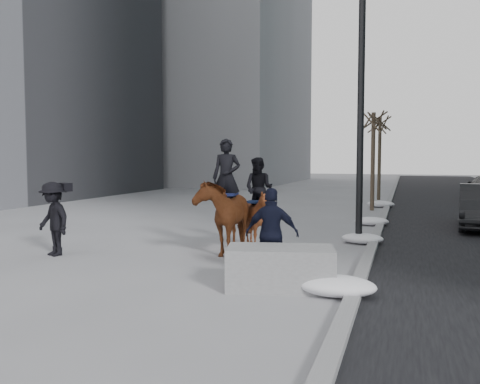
% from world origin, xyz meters
% --- Properties ---
extents(ground, '(120.00, 120.00, 0.00)m').
position_xyz_m(ground, '(0.00, 0.00, 0.00)').
color(ground, gray).
rests_on(ground, ground).
extents(curb, '(0.25, 90.00, 0.12)m').
position_xyz_m(curb, '(3.00, 10.00, 0.06)').
color(curb, gray).
rests_on(curb, ground).
extents(planter, '(2.05, 1.35, 0.75)m').
position_xyz_m(planter, '(1.70, -1.68, 0.38)').
color(planter, gray).
rests_on(planter, ground).
extents(tree_near, '(1.20, 1.20, 4.72)m').
position_xyz_m(tree_near, '(2.40, 12.44, 2.36)').
color(tree_near, '#3D2D24').
rests_on(tree_near, ground).
extents(tree_far, '(1.20, 1.20, 4.98)m').
position_xyz_m(tree_far, '(2.40, 18.10, 2.49)').
color(tree_far, '#372A20').
rests_on(tree_far, ground).
extents(mounted_left, '(1.15, 2.23, 2.79)m').
position_xyz_m(mounted_left, '(-0.39, 1.19, 1.04)').
color(mounted_left, '#4E240F').
rests_on(mounted_left, ground).
extents(mounted_right, '(1.43, 1.55, 2.33)m').
position_xyz_m(mounted_right, '(0.21, 1.98, 0.93)').
color(mounted_right, '#46220E').
rests_on(mounted_right, ground).
extents(feeder, '(1.06, 0.89, 1.75)m').
position_xyz_m(feeder, '(1.37, -1.02, 0.88)').
color(feeder, black).
rests_on(feeder, ground).
extents(camera_crew, '(1.30, 1.05, 1.75)m').
position_xyz_m(camera_crew, '(-4.14, -0.38, 0.89)').
color(camera_crew, black).
rests_on(camera_crew, ground).
extents(lamppost, '(0.25, 1.64, 9.09)m').
position_xyz_m(lamppost, '(2.60, 3.70, 4.99)').
color(lamppost, black).
rests_on(lamppost, ground).
extents(snow_piles, '(1.35, 16.49, 0.34)m').
position_xyz_m(snow_piles, '(2.70, 5.28, 0.16)').
color(snow_piles, white).
rests_on(snow_piles, ground).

